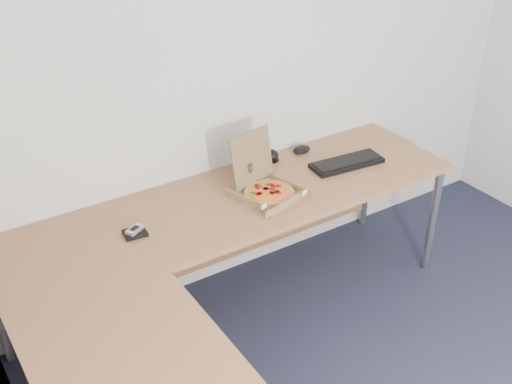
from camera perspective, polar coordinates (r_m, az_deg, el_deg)
desk at (r=2.88m, az=-3.00°, el=-6.71°), size 2.50×2.20×0.73m
pizza_box at (r=3.32m, az=1.01°, el=0.27°), size 0.29×0.34×0.29m
drinking_glass at (r=3.41m, az=-0.92°, el=1.74°), size 0.08×0.08×0.14m
keyboard at (r=3.66m, az=8.13°, el=2.59°), size 0.44×0.19×0.03m
mouse at (r=3.77m, az=4.09°, el=3.82°), size 0.12×0.09×0.04m
wallet at (r=3.08m, az=-10.77°, el=-3.63°), size 0.12×0.10×0.02m
phone at (r=3.07m, az=-10.79°, el=-3.33°), size 0.10×0.08×0.02m
dome_speaker at (r=3.67m, az=1.43°, el=3.35°), size 0.09×0.09×0.07m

